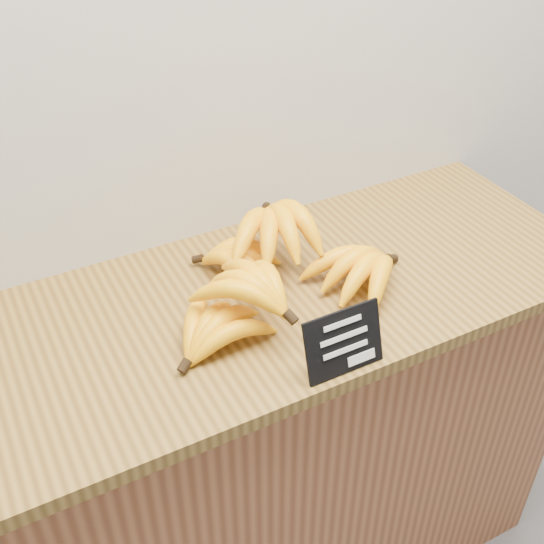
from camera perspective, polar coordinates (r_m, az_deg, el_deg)
The scene contains 4 objects.
counter at distance 1.66m, azimuth -0.83°, elevation -14.98°, with size 1.38×0.50×0.90m, color brown.
counter_top at distance 1.32m, azimuth -1.01°, elevation -2.48°, with size 1.41×0.54×0.03m, color olive.
chalkboard_sign at distance 1.14m, azimuth 6.03°, elevation -5.87°, with size 0.14×0.01×0.11m, color black.
banana_pile at distance 1.28m, azimuth 0.35°, elevation 0.15°, with size 0.51×0.37×0.13m.
Camera 1 is at (-0.34, 1.84, 1.76)m, focal length 45.00 mm.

